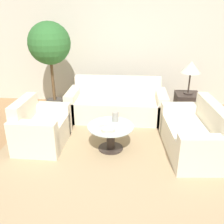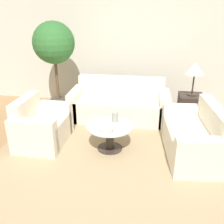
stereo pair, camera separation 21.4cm
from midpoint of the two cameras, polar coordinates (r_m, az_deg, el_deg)
The scene contains 13 objects.
ground_plane at distance 3.58m, azimuth -2.12°, elevation -14.12°, with size 14.00×14.00×0.00m, color #9E754C.
wall_back at distance 5.85m, azimuth 2.93°, elevation 14.55°, with size 10.00×0.06×2.60m.
rug at distance 4.14m, azimuth 1.01°, elevation -8.34°, with size 3.57×3.41×0.01m.
sofa_main at distance 5.16m, azimuth 2.95°, elevation 1.62°, with size 1.99×0.80×0.82m.
armchair at distance 4.35m, azimuth -14.74°, elevation -3.38°, with size 0.75×0.99×0.79m.
loveseat at distance 4.13m, azimuth 20.15°, elevation -5.60°, with size 0.88×1.45×0.80m.
coffee_table at distance 4.01m, azimuth 1.03°, elevation -5.07°, with size 0.74×0.74×0.42m.
side_table at distance 5.26m, azimuth 18.51°, elevation 0.82°, with size 0.46×0.46×0.56m.
table_lamp at distance 5.03m, azimuth 19.65°, elevation 9.22°, with size 0.37×0.37×0.64m.
potted_plant at distance 5.25m, azimuth -11.93°, elevation 14.32°, with size 0.84×0.84×1.91m.
vase at distance 4.05m, azimuth 2.23°, elevation -1.12°, with size 0.10×0.10×0.17m.
bowl at distance 3.77m, azimuth 0.34°, elevation -4.02°, with size 0.21×0.21×0.05m.
book_stack at distance 3.91m, azimuth -1.54°, elevation -2.94°, with size 0.25×0.16×0.05m.
Camera 2 is at (0.64, -2.79, 2.16)m, focal length 40.00 mm.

